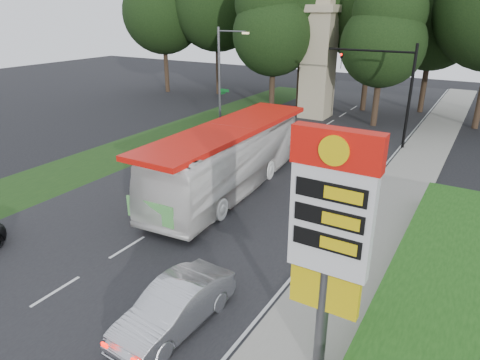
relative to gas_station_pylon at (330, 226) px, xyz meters
The scene contains 15 objects.
ground 10.41m from the gas_station_pylon, 167.77° to the right, with size 120.00×120.00×0.00m, color black.
road_surface 14.30m from the gas_station_pylon, 132.60° to the left, with size 14.00×80.00×0.02m, color black.
sidewalk_right 10.95m from the gas_station_pylon, 94.00° to the left, with size 3.00×80.00×0.12m, color gray.
grass_verge_left 25.01m from the gas_station_pylon, 139.44° to the left, with size 5.00×50.00×0.02m, color #193814.
hedge 7.49m from the gas_station_pylon, 69.05° to the left, with size 3.00×14.00×1.20m, color #1B4913.
gas_station_pylon is the anchor object (origin of this frame).
traffic_signal_mast 22.29m from the gas_station_pylon, 99.09° to the left, with size 6.10×0.35×7.20m.
streetlight_signs 25.74m from the gas_station_pylon, 128.96° to the left, with size 2.75×0.98×8.00m.
monument 30.17m from the gas_station_pylon, 111.80° to the left, with size 3.00×3.00×10.05m.
tree_west_near 40.31m from the gas_station_pylon, 118.74° to the left, with size 8.40×8.40×16.50m.
tree_east_near 35.54m from the gas_station_pylon, 95.22° to the left, with size 8.12×8.12×15.95m.
tree_monument_left 31.28m from the gas_station_pylon, 119.37° to the left, with size 7.28×7.28×14.30m.
tree_monument_right 28.32m from the gas_station_pylon, 101.71° to the left, with size 6.72×6.72×13.20m.
transit_bus 13.18m from the gas_station_pylon, 133.29° to the left, with size 2.99×12.78×3.56m, color white.
sedan_silver 5.83m from the gas_station_pylon, behind, with size 1.57×4.50×1.48m, color #AEAFB6.
Camera 1 is at (12.00, -6.90, 9.28)m, focal length 32.00 mm.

